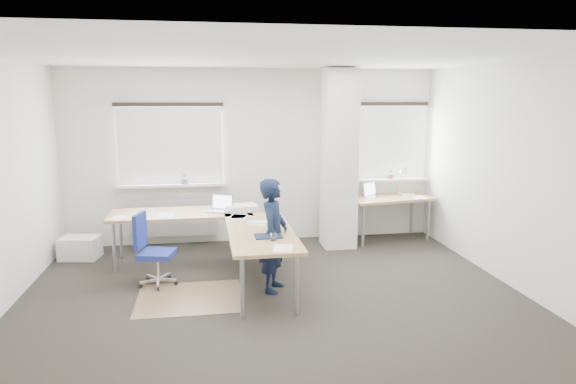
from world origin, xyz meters
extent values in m
plane|color=#282520|center=(0.00, 0.00, 0.00)|extent=(6.00, 6.00, 0.00)
cube|color=silver|center=(0.00, 2.50, 1.40)|extent=(6.00, 0.04, 2.80)
cube|color=silver|center=(0.00, -2.50, 1.40)|extent=(6.00, 0.04, 2.80)
cube|color=silver|center=(3.00, 0.00, 1.40)|extent=(0.04, 5.00, 2.80)
cube|color=white|center=(0.00, 0.00, 2.80)|extent=(6.00, 5.00, 0.04)
cube|color=silver|center=(1.30, 1.95, 1.39)|extent=(0.50, 0.50, 2.78)
cube|color=white|center=(-1.30, 2.47, 1.60)|extent=(1.60, 0.04, 1.20)
cube|color=white|center=(-1.30, 2.43, 1.60)|extent=(1.60, 0.02, 1.20)
cube|color=white|center=(-1.30, 2.40, 0.98)|extent=(1.70, 0.20, 0.04)
cube|color=white|center=(2.30, 2.47, 1.60)|extent=(1.20, 0.04, 1.20)
cube|color=white|center=(2.30, 2.43, 1.60)|extent=(1.20, 0.02, 1.20)
cube|color=white|center=(2.30, 2.40, 0.98)|extent=(1.30, 0.20, 0.04)
cube|color=silver|center=(-1.30, 2.42, 0.45)|extent=(1.40, 0.10, 0.60)
cylinder|color=#76418F|center=(-1.10, 2.38, 1.04)|extent=(0.12, 0.12, 0.08)
imported|color=#2D702C|center=(-1.10, 2.38, 1.08)|extent=(0.09, 0.06, 0.17)
cylinder|color=#A05D3D|center=(2.30, 2.38, 1.04)|extent=(0.12, 0.12, 0.08)
imported|color=#2D702C|center=(2.30, 2.38, 1.08)|extent=(0.09, 0.07, 0.17)
cube|color=#806146|center=(-0.99, 0.09, 0.00)|extent=(1.24, 1.05, 0.01)
cube|color=white|center=(-2.63, 1.90, 0.16)|extent=(0.60, 0.47, 0.33)
cube|color=olive|center=(-1.12, 1.52, 0.71)|extent=(2.01, 0.82, 0.04)
cube|color=olive|center=(-0.11, 0.33, 0.71)|extent=(0.82, 2.01, 0.04)
cylinder|color=#9C9CA1|center=(-2.02, 1.22, 0.34)|extent=(0.05, 0.05, 0.69)
cylinder|color=#9C9CA1|center=(-2.03, 1.82, 0.34)|extent=(0.05, 0.05, 0.69)
cylinder|color=#9C9CA1|center=(-0.23, 1.83, 0.34)|extent=(0.05, 0.05, 0.69)
cylinder|color=#9C9CA1|center=(-0.41, -0.57, 0.34)|extent=(0.05, 0.05, 0.69)
cylinder|color=#9C9CA1|center=(0.19, -0.57, 0.34)|extent=(0.05, 0.05, 0.69)
cylinder|color=#9C9CA1|center=(0.18, 1.23, 0.34)|extent=(0.05, 0.05, 0.69)
cube|color=#B7B7BC|center=(-0.58, 1.48, 0.74)|extent=(0.39, 0.34, 0.01)
cube|color=#B7B7BC|center=(-0.53, 1.59, 0.85)|extent=(0.32, 0.17, 0.22)
cube|color=silver|center=(-0.53, 1.59, 0.85)|extent=(0.28, 0.14, 0.19)
cube|color=white|center=(-0.03, 0.69, 0.74)|extent=(0.46, 0.21, 0.02)
cube|color=#131D34|center=(-0.05, 0.03, 0.74)|extent=(0.33, 0.25, 0.01)
cube|color=silver|center=(-0.26, 1.55, 0.77)|extent=(0.51, 0.42, 0.07)
imported|color=white|center=(-0.20, 0.86, 0.76)|extent=(0.09, 0.09, 0.07)
cylinder|color=silver|center=(-0.02, -0.15, 0.78)|extent=(0.07, 0.07, 0.10)
cube|color=olive|center=(2.22, 2.15, 0.71)|extent=(1.50, 0.93, 0.04)
cylinder|color=#9C9CA1|center=(1.67, 1.80, 0.34)|extent=(0.05, 0.05, 0.69)
cylinder|color=#9C9CA1|center=(2.85, 2.01, 0.34)|extent=(0.05, 0.05, 0.69)
cylinder|color=#9C9CA1|center=(1.59, 2.29, 0.34)|extent=(0.05, 0.05, 0.69)
cylinder|color=#9C9CA1|center=(2.77, 2.50, 0.34)|extent=(0.05, 0.05, 0.69)
cube|color=#B7B7BC|center=(1.98, 2.17, 0.74)|extent=(0.40, 0.38, 0.01)
cube|color=#B7B7BC|center=(1.91, 2.26, 0.85)|extent=(0.29, 0.24, 0.22)
cube|color=silver|center=(1.91, 2.26, 0.85)|extent=(0.25, 0.20, 0.19)
cylinder|color=silver|center=(2.48, 2.39, 0.74)|extent=(0.10, 0.10, 0.02)
cylinder|color=silver|center=(2.48, 2.39, 0.93)|extent=(0.02, 0.16, 0.38)
cylinder|color=silver|center=(2.48, 2.27, 1.15)|extent=(0.02, 0.29, 0.13)
cone|color=silver|center=(2.48, 2.13, 1.13)|extent=(0.14, 0.16, 0.17)
cube|color=navy|center=(-1.40, 0.60, 0.41)|extent=(0.49, 0.49, 0.07)
cube|color=navy|center=(-1.59, 0.64, 0.71)|extent=(0.14, 0.36, 0.44)
cylinder|color=silver|center=(-1.40, 0.60, 0.24)|extent=(0.05, 0.05, 0.30)
cylinder|color=black|center=(-1.17, 0.54, 0.03)|extent=(0.06, 0.04, 0.05)
cylinder|color=black|center=(-1.28, 0.79, 0.03)|extent=(0.05, 0.06, 0.05)
cylinder|color=black|center=(-1.55, 0.77, 0.03)|extent=(0.05, 0.06, 0.05)
cylinder|color=black|center=(-1.61, 0.51, 0.03)|extent=(0.06, 0.04, 0.05)
cylinder|color=black|center=(-1.38, 0.37, 0.03)|extent=(0.03, 0.05, 0.05)
imported|color=black|center=(0.03, 0.20, 0.70)|extent=(0.49, 0.59, 1.39)
camera|label=1|loc=(-0.75, -5.78, 2.35)|focal=32.00mm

